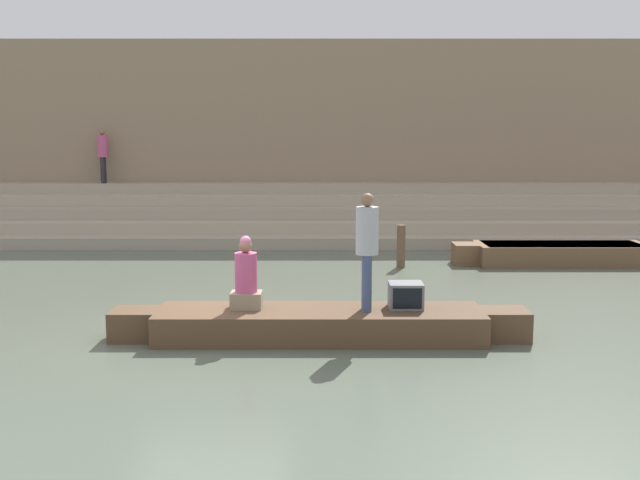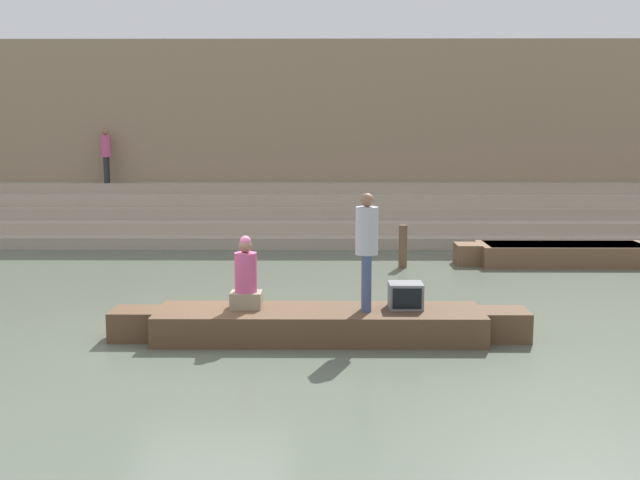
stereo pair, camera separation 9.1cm
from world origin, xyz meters
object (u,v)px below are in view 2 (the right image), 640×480
Objects in this scene: person_standing at (367,243)px; person_rowing at (246,279)px; person_on_steps at (106,152)px; rowboat_main at (319,323)px; tv_set at (406,295)px; moored_boat_shore at (564,253)px; mooring_post at (403,246)px.

person_rowing is at bearing 165.33° from person_standing.
person_standing is 1.08× the size of person_on_steps.
person_standing reaches higher than rowboat_main.
moored_boat_shore is (4.46, 6.40, -0.39)m from tv_set.
person_on_steps reaches higher than mooring_post.
person_standing is 14.04m from person_on_steps.
mooring_post is at bearing 72.39° from rowboat_main.
person_rowing is at bearing -116.91° from mooring_post.
person_rowing reaches higher than moored_boat_shore.
tv_set is at bearing -95.46° from mooring_post.
person_standing is 1.94m from person_rowing.
person_standing reaches higher than person_rowing.
person_rowing is at bearing -134.32° from moored_boat_shore.
tv_set is 0.52× the size of mooring_post.
moored_boat_shore is (6.92, 6.41, -0.65)m from person_rowing.
mooring_post is (0.57, 5.94, -0.15)m from tv_set.
person_on_steps is at bearing 122.25° from person_rowing.
person_standing reaches higher than tv_set.
person_standing is 3.44× the size of tv_set.
moored_boat_shore is at bearing 42.00° from person_standing.
mooring_post is at bearing 88.31° from tv_set.
rowboat_main is at bearing 166.60° from person_standing.
tv_set is 7.81m from moored_boat_shore.
person_on_steps is (-5.52, 11.77, 1.62)m from person_rowing.
mooring_post reaches higher than tv_set.
person_on_steps reaches higher than person_rowing.
person_rowing is at bearing -175.96° from tv_set.
rowboat_main is 1.32m from person_rowing.
moored_boat_shore is at bearing 49.93° from person_rowing.
mooring_post is (-3.90, -0.45, 0.24)m from moored_boat_shore.
person_standing reaches higher than moored_boat_shore.
moored_boat_shore is 5.19× the size of mooring_post.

